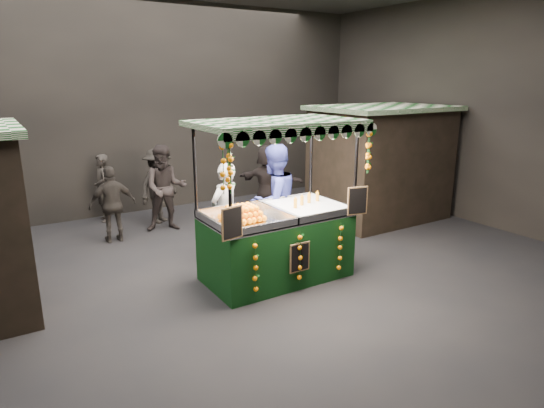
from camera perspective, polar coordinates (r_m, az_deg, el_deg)
ground at (r=7.76m, az=-3.28°, el=-9.18°), size 12.00×12.00×0.00m
market_hall at (r=7.08m, az=-3.71°, el=16.66°), size 12.10×10.10×5.05m
neighbour_stall_right at (r=11.11m, az=13.07°, el=4.97°), size 3.00×2.20×2.60m
juice_stall at (r=7.51m, az=0.73°, el=-3.41°), size 2.66×1.56×2.58m
vendor_grey at (r=8.26m, az=-5.79°, el=-1.09°), size 0.77×0.66×1.79m
vendor_blue at (r=8.44m, az=0.24°, el=0.33°), size 1.14×0.97×2.07m
shopper_1 at (r=10.19m, az=-12.89°, el=1.90°), size 1.08×0.95×1.85m
shopper_2 at (r=9.78m, az=-18.92°, el=-0.04°), size 0.92×0.41×1.54m
shopper_3 at (r=10.82m, az=-13.72°, el=2.19°), size 1.27×1.11×1.70m
shopper_5 at (r=10.74m, az=-0.51°, el=2.66°), size 1.30×1.65×1.75m
shopper_6 at (r=11.30m, az=-20.01°, el=1.84°), size 0.40×0.58×1.55m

